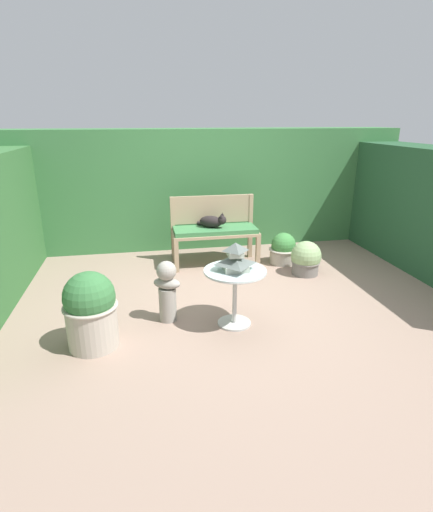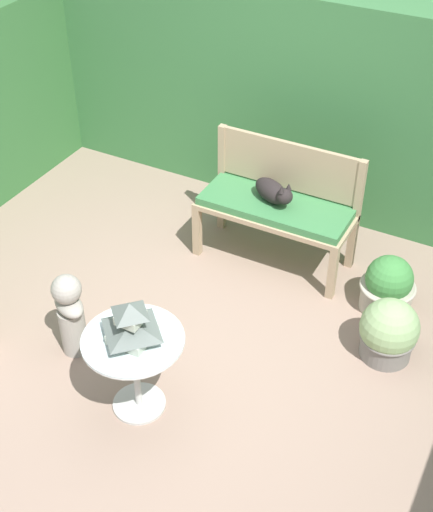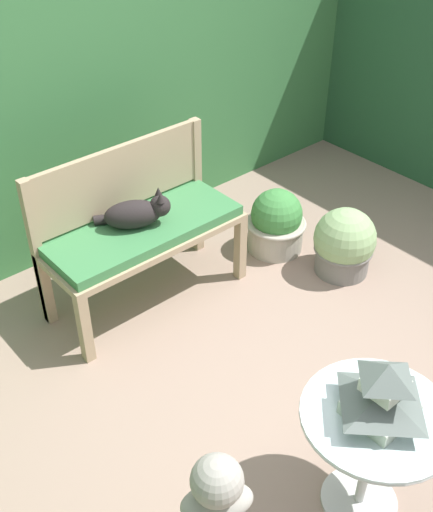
{
  "view_description": "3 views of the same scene",
  "coord_description": "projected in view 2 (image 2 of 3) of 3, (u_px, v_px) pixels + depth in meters",
  "views": [
    {
      "loc": [
        -1.03,
        -4.2,
        2.02
      ],
      "look_at": [
        -0.2,
        0.14,
        0.48
      ],
      "focal_mm": 28.0,
      "sensor_mm": 36.0,
      "label": 1
    },
    {
      "loc": [
        1.71,
        -3.08,
        3.62
      ],
      "look_at": [
        -0.14,
        0.4,
        0.52
      ],
      "focal_mm": 50.0,
      "sensor_mm": 36.0,
      "label": 2
    },
    {
      "loc": [
        -1.75,
        -1.48,
        2.62
      ],
      "look_at": [
        0.03,
        0.58,
        0.62
      ],
      "focal_mm": 45.0,
      "sensor_mm": 36.0,
      "label": 3
    }
  ],
  "objects": [
    {
      "name": "garden_bust",
      "position": [
        70.0,
        312.0,
        4.8
      ],
      "size": [
        0.33,
        0.28,
        0.66
      ],
      "rotation": [
        0.0,
        0.0,
        -0.48
      ],
      "color": "gray",
      "rests_on": "ground"
    },
    {
      "name": "bench_backrest",
      "position": [
        288.0,
        174.0,
        5.55
      ],
      "size": [
        1.22,
        0.06,
        0.96
      ],
      "color": "tan",
      "rests_on": "ground"
    },
    {
      "name": "potted_plant_hedge_corner",
      "position": [
        388.0,
        286.0,
        5.23
      ],
      "size": [
        0.42,
        0.42,
        0.45
      ],
      "color": "#ADA393",
      "rests_on": "ground"
    },
    {
      "name": "patio_table",
      "position": [
        134.0,
        354.0,
        4.33
      ],
      "size": [
        0.63,
        0.63,
        0.6
      ],
      "color": "#B7B7B2",
      "rests_on": "ground"
    },
    {
      "name": "pagoda_birdhouse",
      "position": [
        131.0,
        324.0,
        4.18
      ],
      "size": [
        0.32,
        0.32,
        0.28
      ],
      "color": "#B2BCA8",
      "rests_on": "patio_table"
    },
    {
      "name": "garden_bench",
      "position": [
        275.0,
        212.0,
        5.53
      ],
      "size": [
        1.22,
        0.49,
        0.55
      ],
      "color": "tan",
      "rests_on": "ground"
    },
    {
      "name": "ground",
      "position": [
        207.0,
        351.0,
        5.0
      ],
      "size": [
        30.0,
        30.0,
        0.0
      ],
      "primitive_type": "plane",
      "color": "gray"
    },
    {
      "name": "cat",
      "position": [
        273.0,
        191.0,
        5.45
      ],
      "size": [
        0.39,
        0.34,
        0.22
      ],
      "rotation": [
        0.0,
        0.0,
        -0.48
      ],
      "color": "black",
      "rests_on": "garden_bench"
    },
    {
      "name": "potted_plant_table_far",
      "position": [
        389.0,
        332.0,
        4.85
      ],
      "size": [
        0.41,
        0.41,
        0.46
      ],
      "color": "slate",
      "rests_on": "ground"
    },
    {
      "name": "foliage_hedge_back",
      "position": [
        336.0,
        99.0,
        6.03
      ],
      "size": [
        6.4,
        0.76,
        1.86
      ],
      "primitive_type": "cube",
      "color": "#38703D",
      "rests_on": "ground"
    }
  ]
}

